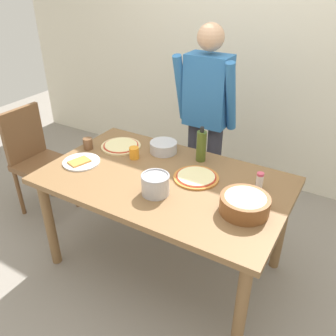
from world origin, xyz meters
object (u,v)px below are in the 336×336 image
(cup_orange, at_px, (134,153))
(mixing_bowl_steel, at_px, (163,147))
(chair_wooden_left, at_px, (36,156))
(plate_with_slice, at_px, (81,162))
(pizza_raw_on_board, at_px, (121,146))
(pizza_cooked_on_tray, at_px, (196,177))
(cup_small_brown, at_px, (88,144))
(dining_table, at_px, (164,189))
(salt_shaker, at_px, (260,180))
(olive_oil_bottle, at_px, (201,146))
(popcorn_bowl, at_px, (245,203))
(steel_pot, at_px, (155,184))
(person_cook, at_px, (206,114))

(cup_orange, bearing_deg, mixing_bowl_steel, 55.59)
(chair_wooden_left, height_order, plate_with_slice, chair_wooden_left)
(pizza_raw_on_board, bearing_deg, pizza_cooked_on_tray, -9.51)
(plate_with_slice, height_order, cup_small_brown, cup_small_brown)
(dining_table, bearing_deg, mixing_bowl_steel, 121.85)
(plate_with_slice, relative_size, salt_shaker, 2.45)
(chair_wooden_left, height_order, olive_oil_bottle, olive_oil_bottle)
(pizza_cooked_on_tray, xyz_separation_m, salt_shaker, (0.39, 0.10, 0.04))
(salt_shaker, bearing_deg, cup_small_brown, -174.07)
(dining_table, relative_size, popcorn_bowl, 5.71)
(pizza_cooked_on_tray, height_order, cup_small_brown, cup_small_brown)
(chair_wooden_left, xyz_separation_m, pizza_raw_on_board, (0.80, 0.17, 0.23))
(plate_with_slice, height_order, mixing_bowl_steel, mixing_bowl_steel)
(mixing_bowl_steel, distance_m, olive_oil_bottle, 0.30)
(popcorn_bowl, xyz_separation_m, steel_pot, (-0.53, -0.10, 0.00))
(chair_wooden_left, relative_size, steel_pot, 5.48)
(mixing_bowl_steel, bearing_deg, popcorn_bowl, -27.17)
(chair_wooden_left, height_order, popcorn_bowl, chair_wooden_left)
(dining_table, relative_size, salt_shaker, 15.09)
(popcorn_bowl, relative_size, mixing_bowl_steel, 1.40)
(dining_table, relative_size, cup_small_brown, 18.82)
(pizza_raw_on_board, xyz_separation_m, salt_shaker, (1.09, -0.02, 0.04))
(chair_wooden_left, height_order, salt_shaker, chair_wooden_left)
(plate_with_slice, xyz_separation_m, popcorn_bowl, (1.18, 0.04, 0.05))
(cup_orange, xyz_separation_m, salt_shaker, (0.89, 0.08, 0.01))
(cup_orange, bearing_deg, pizza_raw_on_board, 153.56)
(person_cook, height_order, plate_with_slice, person_cook)
(person_cook, relative_size, olive_oil_bottle, 6.33)
(pizza_cooked_on_tray, distance_m, cup_small_brown, 0.89)
(cup_orange, bearing_deg, dining_table, -20.86)
(chair_wooden_left, bearing_deg, pizza_cooked_on_tray, 2.17)
(steel_pot, bearing_deg, dining_table, 104.80)
(pizza_raw_on_board, height_order, cup_small_brown, cup_small_brown)
(dining_table, bearing_deg, popcorn_bowl, -8.06)
(plate_with_slice, bearing_deg, salt_shaker, 15.48)
(mixing_bowl_steel, relative_size, steel_pot, 1.15)
(salt_shaker, bearing_deg, chair_wooden_left, -175.28)
(person_cook, height_order, pizza_raw_on_board, person_cook)
(dining_table, distance_m, plate_with_slice, 0.63)
(chair_wooden_left, relative_size, popcorn_bowl, 3.39)
(cup_small_brown, bearing_deg, salt_shaker, 5.93)
(chair_wooden_left, bearing_deg, dining_table, -1.99)
(mixing_bowl_steel, height_order, olive_oil_bottle, olive_oil_bottle)
(mixing_bowl_steel, distance_m, steel_pot, 0.55)
(person_cook, distance_m, steel_pot, 0.95)
(popcorn_bowl, bearing_deg, chair_wooden_left, 176.16)
(dining_table, distance_m, person_cook, 0.81)
(chair_wooden_left, bearing_deg, mixing_bowl_steel, 13.37)
(dining_table, bearing_deg, steel_pot, -75.20)
(pizza_cooked_on_tray, distance_m, popcorn_bowl, 0.44)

